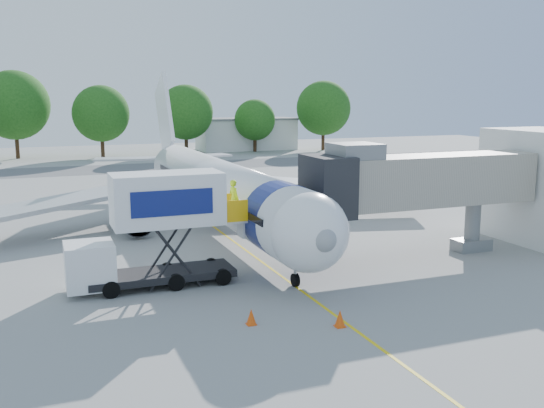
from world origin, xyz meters
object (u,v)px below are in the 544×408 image
object	(u,v)px
aircraft	(216,187)
jet_bridge	(410,182)
catering_hiloader	(154,230)
ground_tug	(468,323)

from	to	relation	value
aircraft	jet_bridge	size ratio (longest dim) A/B	2.71
catering_hiloader	jet_bridge	bearing A→B (deg)	0.01
aircraft	catering_hiloader	bearing A→B (deg)	-119.36
aircraft	ground_tug	bearing A→B (deg)	-81.33
catering_hiloader	ground_tug	distance (m)	14.74
jet_bridge	catering_hiloader	xyz separation A→B (m)	(-14.25, -0.00, -1.58)
ground_tug	aircraft	bearing A→B (deg)	119.44
aircraft	ground_tug	xyz separation A→B (m)	(3.37, -22.10, -2.22)
jet_bridge	catering_hiloader	world-z (taller)	jet_bridge
catering_hiloader	ground_tug	xyz separation A→B (m)	(9.63, -10.97, -2.03)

